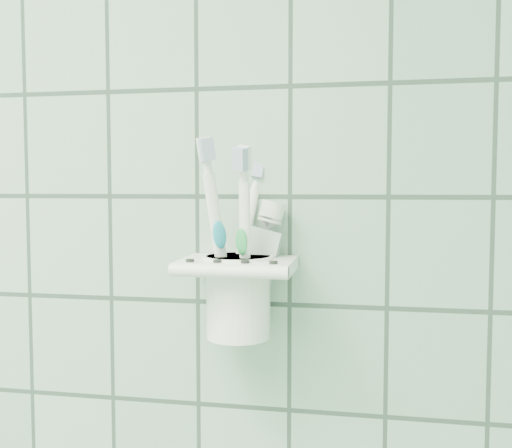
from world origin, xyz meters
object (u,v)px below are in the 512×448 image
Objects in this scene: toothbrush_blue at (226,240)px; cup at (238,293)px; holder_bracket at (238,266)px; toothbrush_pink at (231,233)px; toothbrush_orange at (245,236)px; toothpaste_tube at (242,253)px.

cup is at bearing 11.38° from toothbrush_blue.
holder_bracket is 0.58× the size of toothbrush_pink.
cup is (-0.00, 0.00, -0.03)m from holder_bracket.
cup is at bearing -130.18° from toothbrush_orange.
toothbrush_orange is 0.02m from toothpaste_tube.
toothpaste_tube reaches higher than cup.
toothbrush_blue is at bearing 179.94° from holder_bracket.
toothbrush_orange is (0.02, 0.01, 0.00)m from toothbrush_blue.
toothbrush_blue is at bearing -162.81° from cup.
toothpaste_tube is (0.00, 0.01, 0.04)m from cup.
toothbrush_orange is (0.01, 0.01, 0.03)m from holder_bracket.
holder_bracket is 0.62× the size of toothbrush_blue.
cup is 0.43× the size of toothbrush_pink.
toothbrush_blue is 0.96× the size of toothbrush_orange.
toothbrush_orange reaches higher than toothpaste_tube.
toothbrush_pink is at bearing 29.35° from toothbrush_blue.
toothbrush_orange reaches higher than cup.
toothbrush_pink is 0.01m from toothbrush_blue.
toothbrush_pink is 1.04× the size of toothbrush_orange.
toothpaste_tube is at bearing 41.02° from toothbrush_blue.
toothpaste_tube is at bearing 86.13° from holder_bracket.
toothbrush_blue is at bearing -134.32° from toothbrush_orange.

